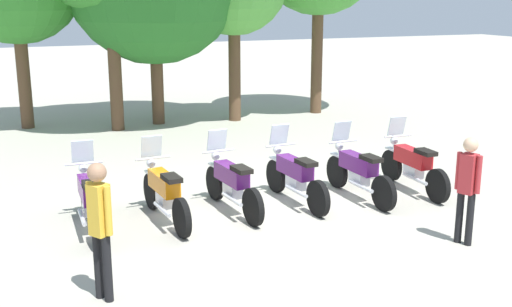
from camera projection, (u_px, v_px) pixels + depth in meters
ground_plane at (266, 208)px, 11.24m from camera, size 80.00×80.00×0.00m
motorcycle_0 at (89, 199)px, 10.13m from camera, size 0.62×2.19×1.37m
motorcycle_1 at (164, 192)px, 10.49m from camera, size 0.62×2.19×1.37m
motorcycle_2 at (232, 183)px, 10.99m from camera, size 0.62×2.19×1.37m
motorcycle_3 at (295, 176)px, 11.43m from camera, size 0.62×2.19×1.37m
motorcycle_4 at (358, 171)px, 11.71m from camera, size 0.62×2.19×1.37m
motorcycle_5 at (412, 165)px, 12.17m from camera, size 0.62×2.19×1.37m
person_0 at (100, 220)px, 7.63m from camera, size 0.32×0.38×1.77m
person_1 at (468, 183)px, 9.42m from camera, size 0.29×0.40×1.67m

